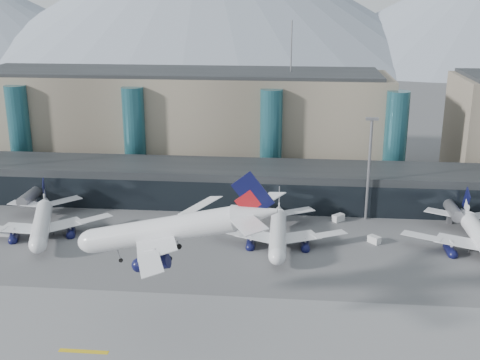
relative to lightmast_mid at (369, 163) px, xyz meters
name	(u,v)px	position (x,y,z in m)	size (l,w,h in m)	color
ground	(222,310)	(-30.00, -48.00, -14.42)	(900.00, 900.00, 0.00)	#515154
runway_strip	(210,359)	(-30.00, -63.00, -14.40)	(400.00, 40.00, 0.04)	slate
runway_markings	(210,358)	(-30.00, -63.00, -14.37)	(128.00, 1.00, 0.02)	gold
concourse	(249,185)	(-30.02, 9.73, -9.45)	(170.00, 27.00, 10.00)	black
terminal_main	(179,120)	(-55.00, 42.00, 1.03)	(130.00, 30.00, 31.00)	gray
teal_towers	(202,136)	(-44.99, 26.01, -0.41)	(116.40, 19.40, 46.00)	#235763
mountain_ridge	(305,4)	(-14.03, 332.00, 31.33)	(910.00, 400.00, 110.00)	gray
lightmast_mid	(369,163)	(0.00, 0.00, 0.00)	(3.00, 1.20, 25.60)	slate
hero_jet	(181,223)	(-35.64, -54.33, 4.45)	(35.81, 35.91, 11.65)	silver
jet_parked_left	(42,215)	(-76.43, -15.71, -10.30)	(31.90, 33.87, 10.89)	silver
jet_parked_mid	(278,225)	(-21.20, -16.13, -10.46)	(32.48, 31.45, 10.46)	silver
jet_parked_right	(479,230)	(22.72, -15.57, -10.14)	(35.14, 33.88, 11.31)	silver
veh_a	(6,232)	(-84.08, -18.86, -13.65)	(2.75, 1.55, 1.55)	silver
veh_b	(236,217)	(-32.04, -3.65, -13.74)	(2.35, 1.45, 1.36)	yellow
veh_d	(338,218)	(-6.87, -2.12, -13.56)	(3.02, 1.62, 1.73)	silver
veh_g	(374,240)	(0.37, -15.00, -13.62)	(2.75, 1.61, 1.61)	silver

